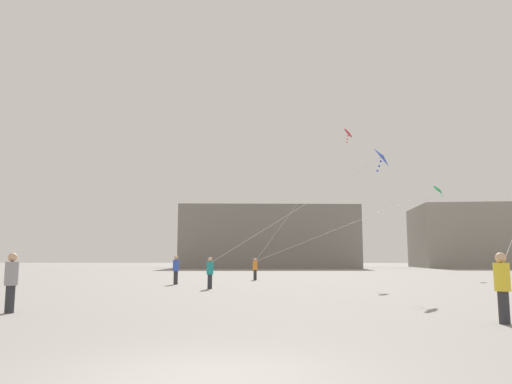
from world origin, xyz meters
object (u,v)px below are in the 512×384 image
building_left_hall (267,238)px  person_in_yellow (502,284)px  kite_emerald_diamond (434,191)px  building_centre_hall (486,237)px  person_in_teal (210,271)px  person_in_grey (11,280)px  kite_crimson_diamond (347,135)px  kite_cobalt_diamond (381,157)px  person_in_orange (255,268)px  person_in_blue (176,269)px

building_left_hall → person_in_yellow: bearing=-83.9°
kite_emerald_diamond → building_centre_hall: 46.37m
person_in_teal → building_left_hall: 56.12m
person_in_grey → kite_crimson_diamond: (12.73, 21.22, 9.53)m
kite_cobalt_diamond → building_left_hall: building_left_hall is taller
person_in_yellow → kite_cobalt_diamond: kite_cobalt_diamond is taller
person_in_orange → kite_cobalt_diamond: 15.04m
person_in_grey → person_in_blue: bearing=170.3°
person_in_yellow → person_in_grey: size_ratio=0.99×
person_in_teal → building_left_hall: size_ratio=0.06×
kite_crimson_diamond → building_left_hall: kite_crimson_diamond is taller
kite_emerald_diamond → building_centre_hall: (20.98, 41.30, -2.15)m
person_in_yellow → person_in_orange: bearing=-116.0°
person_in_teal → kite_crimson_diamond: size_ratio=0.16×
person_in_grey → building_centre_hall: size_ratio=0.07×
kite_cobalt_diamond → kite_emerald_diamond: kite_emerald_diamond is taller
building_centre_hall → person_in_grey: bearing=-121.3°
person_in_teal → kite_emerald_diamond: size_ratio=0.10×
person_in_orange → kite_crimson_diamond: (6.75, -0.42, 9.61)m
person_in_orange → person_in_yellow: bearing=88.9°
person_in_blue → person_in_grey: bearing=32.4°
person_in_orange → building_left_hall: 45.78m
person_in_yellow → person_in_orange: person_in_yellow is taller
person_in_orange → person_in_teal: bearing=62.0°
building_centre_hall → person_in_yellow: bearing=-112.1°
person_in_orange → kite_crimson_diamond: 11.75m
person_in_blue → person_in_grey: 15.52m
building_left_hall → person_in_orange: bearing=-89.7°
kite_cobalt_diamond → person_in_yellow: bearing=-87.6°
person_in_yellow → person_in_orange: 24.43m
person_in_yellow → building_left_hall: (-7.36, 68.97, 3.85)m
person_in_blue → kite_cobalt_diamond: (11.12, -6.11, 5.42)m
person_in_blue → kite_cobalt_diamond: size_ratio=0.19×
person_in_yellow → kite_emerald_diamond: size_ratio=0.11×
person_in_grey → person_in_teal: bearing=155.6°
person_in_yellow → person_in_teal: bearing=-98.4°
building_left_hall → building_centre_hall: bearing=2.3°
person_in_grey → building_centre_hall: bearing=144.6°
person_in_teal → person_in_blue: person_in_blue is taller
person_in_teal → building_centre_hall: bearing=8.3°
person_in_yellow → kite_cobalt_diamond: bearing=-130.5°
person_in_teal → person_in_orange: 10.51m
kite_crimson_diamond → building_centre_hall: 55.92m
building_left_hall → kite_emerald_diamond: bearing=-69.3°
person_in_grey → kite_crimson_diamond: 26.52m
kite_emerald_diamond → building_left_hall: 42.64m
kite_crimson_diamond → person_in_blue: bearing=-152.7°
person_in_yellow → kite_cobalt_diamond: size_ratio=0.19×
kite_emerald_diamond → person_in_teal: bearing=-135.8°
person_in_yellow → person_in_blue: bearing=-98.9°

